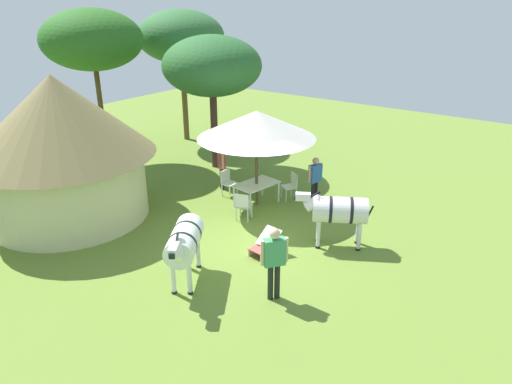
# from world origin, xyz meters

# --- Properties ---
(ground_plane) EXTENTS (36.00, 36.00, 0.00)m
(ground_plane) POSITION_xyz_m (0.00, 0.00, 0.00)
(ground_plane) COLOR olive
(thatched_hut) EXTENTS (5.44, 5.44, 4.34)m
(thatched_hut) POSITION_xyz_m (-2.38, 5.31, 2.34)
(thatched_hut) COLOR beige
(thatched_hut) RESTS_ON ground_plane
(shade_umbrella) EXTENTS (3.71, 3.71, 3.12)m
(shade_umbrella) POSITION_xyz_m (1.68, 1.18, 2.69)
(shade_umbrella) COLOR brown
(shade_umbrella) RESTS_ON ground_plane
(patio_dining_table) EXTENTS (1.55, 1.09, 0.74)m
(patio_dining_table) POSITION_xyz_m (1.68, 1.18, 0.66)
(patio_dining_table) COLOR silver
(patio_dining_table) RESTS_ON ground_plane
(patio_chair_west_end) EXTENTS (0.59, 0.60, 0.90)m
(patio_chair_west_end) POSITION_xyz_m (2.74, 0.51, 0.52)
(patio_chair_west_end) COLOR silver
(patio_chair_west_end) RESTS_ON ground_plane
(patio_chair_east_end) EXTENTS (0.46, 0.44, 0.90)m
(patio_chair_east_end) POSITION_xyz_m (1.73, 2.43, 0.52)
(patio_chair_east_end) COLOR white
(patio_chair_east_end) RESTS_ON ground_plane
(patio_chair_near_hut) EXTENTS (0.53, 0.54, 0.90)m
(patio_chair_near_hut) POSITION_xyz_m (0.48, 0.82, 0.52)
(patio_chair_near_hut) COLOR silver
(patio_chair_near_hut) RESTS_ON ground_plane
(guest_beside_umbrella) EXTENTS (0.43, 0.47, 1.62)m
(guest_beside_umbrella) POSITION_xyz_m (2.06, 2.96, 0.97)
(guest_beside_umbrella) COLOR black
(guest_beside_umbrella) RESTS_ON ground_plane
(guest_behind_table) EXTENTS (0.57, 0.31, 1.63)m
(guest_behind_table) POSITION_xyz_m (2.75, -0.36, 0.98)
(guest_behind_table) COLOR black
(guest_behind_table) RESTS_ON ground_plane
(standing_watcher) EXTENTS (0.52, 0.47, 1.78)m
(standing_watcher) POSITION_xyz_m (-2.29, -2.16, 1.07)
(standing_watcher) COLOR black
(standing_watcher) RESTS_ON ground_plane
(striped_lounge_chair) EXTENTS (0.85, 0.62, 0.65)m
(striped_lounge_chair) POSITION_xyz_m (-0.81, -0.89, 0.26)
(striped_lounge_chair) COLOR #CB4C49
(striped_lounge_chair) RESTS_ON ground_plane
(zebra_nearest_camera) EXTENTS (1.33, 1.90, 1.59)m
(zebra_nearest_camera) POSITION_xyz_m (0.74, -2.18, 1.05)
(zebra_nearest_camera) COLOR silver
(zebra_nearest_camera) RESTS_ON ground_plane
(zebra_by_umbrella) EXTENTS (1.94, 1.45, 1.59)m
(zebra_by_umbrella) POSITION_xyz_m (-2.93, -0.06, 1.05)
(zebra_by_umbrella) COLOR silver
(zebra_by_umbrella) RESTS_ON ground_plane
(acacia_tree_right_background) EXTENTS (3.83, 3.83, 5.83)m
(acacia_tree_right_background) POSITION_xyz_m (5.88, 8.33, 4.66)
(acacia_tree_right_background) COLOR brown
(acacia_tree_right_background) RESTS_ON ground_plane
(acacia_tree_left_background) EXTENTS (3.78, 3.78, 5.95)m
(acacia_tree_left_background) POSITION_xyz_m (1.53, 8.66, 4.80)
(acacia_tree_left_background) COLOR #49381D
(acacia_tree_left_background) RESTS_ON ground_plane
(acacia_tree_far_lawn) EXTENTS (3.70, 3.70, 5.06)m
(acacia_tree_far_lawn) POSITION_xyz_m (3.72, 4.69, 3.93)
(acacia_tree_far_lawn) COLOR #432C23
(acacia_tree_far_lawn) RESTS_ON ground_plane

